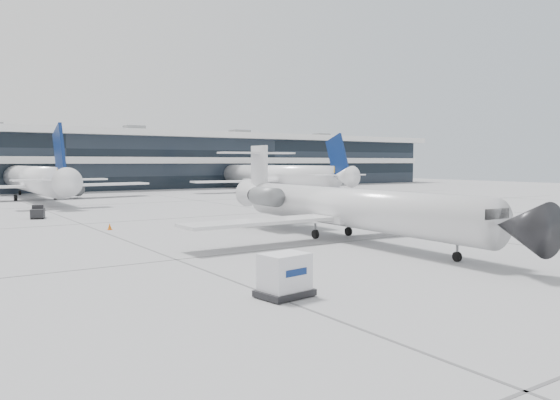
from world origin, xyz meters
TOP-DOWN VIEW (x-y plane):
  - ground at (0.00, 0.00)m, footprint 220.00×220.00m
  - terminal at (0.00, 82.00)m, footprint 170.00×22.00m
  - bg_jet_center at (-8.00, 55.00)m, footprint 32.00×40.00m
  - bg_jet_right at (32.00, 55.00)m, footprint 32.00×40.00m
  - regional_jet at (2.38, 1.16)m, footprint 22.79×28.42m
  - cargo_uld at (-9.68, -9.80)m, footprint 2.21×1.76m
  - traffic_cone at (-9.18, 14.80)m, footprint 0.45×0.45m
  - far_tug at (-12.19, 27.06)m, footprint 1.59×2.16m

SIDE VIEW (x-z plane):
  - ground at x=0.00m, z-range 0.00..0.00m
  - bg_jet_center at x=-8.00m, z-range -4.80..4.80m
  - bg_jet_right at x=32.00m, z-range -4.80..4.80m
  - traffic_cone at x=-9.18m, z-range -0.01..0.51m
  - far_tug at x=-12.19m, z-range -0.06..1.17m
  - cargo_uld at x=-9.68m, z-range 0.00..1.66m
  - regional_jet at x=2.38m, z-range -1.04..5.52m
  - terminal at x=0.00m, z-range 0.00..10.00m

